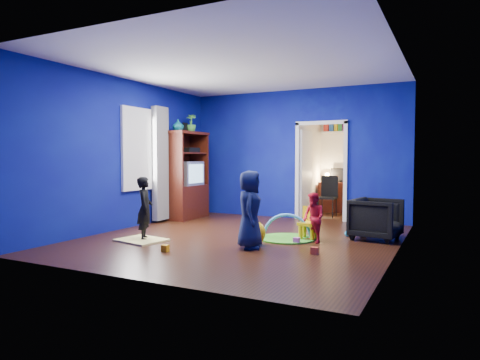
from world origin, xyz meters
The scene contains 32 objects.
floor centered at (0.00, 0.00, 0.00)m, with size 5.00×5.50×0.01m, color black.
ceiling centered at (0.00, 0.00, 2.90)m, with size 5.00×5.50×0.01m, color white.
wall_back centered at (0.00, 2.75, 1.45)m, with size 5.00×0.02×2.90m, color #0A0B70.
wall_front centered at (0.00, -2.75, 1.45)m, with size 5.00×0.02×2.90m, color #0A0B70.
wall_left centered at (-2.50, 0.00, 1.45)m, with size 0.02×5.50×2.90m, color #0A0B70.
wall_right centered at (2.50, 0.00, 1.45)m, with size 0.02×5.50×2.90m, color #0A0B70.
alcove centered at (0.60, 3.62, 1.25)m, with size 1.00×1.75×2.50m, color silver, non-canonical shape.
armchair centered at (2.07, 0.93, 0.35)m, with size 0.74×0.77×0.70m, color black.
child_black centered at (-1.38, -0.84, 0.53)m, with size 0.39×0.25×1.06m, color black.
child_navy centered at (0.46, -0.66, 0.59)m, with size 0.58×0.38×1.18m, color #0F1838.
toddler_red centered at (1.20, 0.20, 0.41)m, with size 0.40×0.31×0.81m, color red.
vase centered at (-2.22, 1.35, 2.09)m, with size 0.25×0.25×0.26m, color #0B4D5D.
potted_plant centered at (-2.22, 1.87, 2.17)m, with size 0.23×0.23×0.42m, color green.
tv_armoire centered at (-2.22, 1.65, 0.98)m, with size 0.58×1.14×1.96m, color #410F0A.
crt_tv centered at (-2.18, 1.65, 1.02)m, with size 0.46×0.70×0.54m, color silver.
yellow_blanket centered at (-1.38, -0.94, 0.01)m, with size 0.75×0.60×0.03m, color #F2E07A.
hopper_ball centered at (0.41, -0.41, 0.19)m, with size 0.38×0.38×0.38m, color yellow.
kid_chair centered at (1.05, 0.40, 0.25)m, with size 0.28×0.28×0.50m, color yellow.
play_mat centered at (0.72, 0.28, 0.01)m, with size 0.94×0.94×0.03m, color #2C8E20.
toy_arch centered at (0.72, 0.28, 0.02)m, with size 0.84×0.84×0.05m, color #3F8CD8.
window_left centered at (-2.48, 0.35, 1.55)m, with size 0.03×0.95×1.55m, color white.
curtain centered at (-2.37, 0.90, 1.25)m, with size 0.14×0.42×2.40m, color slate.
doorway centered at (0.60, 2.75, 1.05)m, with size 1.16×0.10×2.10m, color white.
study_desk centered at (0.60, 4.26, 0.38)m, with size 0.88×0.44×0.75m, color #3D140A.
desk_monitor centered at (0.60, 4.38, 0.95)m, with size 0.40×0.05×0.32m, color black.
desk_lamp centered at (0.32, 4.32, 0.93)m, with size 0.14×0.14×0.14m, color #FFD88C.
folding_chair centered at (0.60, 3.30, 0.46)m, with size 0.40×0.40×0.92m, color black.
book_shelf centered at (0.60, 4.37, 2.02)m, with size 0.88×0.24×0.04m, color white.
toy_0 centered at (1.46, -0.60, 0.05)m, with size 0.10×0.08×0.10m, color #D54223.
toy_1 centered at (1.58, 1.00, 0.06)m, with size 0.11×0.11×0.11m, color #238DC9.
toy_2 centered at (-0.54, -1.42, 0.05)m, with size 0.10×0.08×0.10m, color #FFA20D.
toy_3 centered at (0.99, -0.01, 0.05)m, with size 0.10×0.08×0.10m, color #CC4CC0.
Camera 1 is at (3.20, -6.47, 1.38)m, focal length 32.00 mm.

